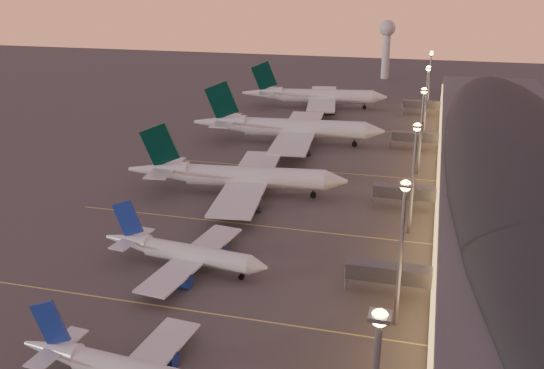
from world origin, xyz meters
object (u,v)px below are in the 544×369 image
(airliner_narrow_north, at_px, (184,253))
(airliner_wide_mid, at_px, (288,128))
(airliner_wide_near, at_px, (236,177))
(airliner_narrow_south, at_px, (122,369))
(airliner_wide_far, at_px, (314,96))
(radar_tower, at_px, (387,39))

(airliner_narrow_north, relative_size, airliner_wide_mid, 0.55)
(airliner_narrow_north, xyz_separation_m, airliner_wide_near, (-3.62, 44.48, 1.54))
(airliner_narrow_south, relative_size, airliner_narrow_north, 0.92)
(airliner_wide_near, height_order, airliner_wide_mid, airliner_wide_mid)
(airliner_wide_mid, bearing_deg, airliner_wide_far, 87.39)
(airliner_narrow_north, distance_m, airliner_wide_far, 159.99)
(airliner_narrow_south, bearing_deg, radar_tower, 92.41)
(airliner_wide_mid, height_order, airliner_wide_far, airliner_wide_mid)
(radar_tower, bearing_deg, airliner_narrow_south, -92.07)
(airliner_narrow_north, distance_m, airliner_wide_mid, 98.63)
(airliner_narrow_north, bearing_deg, airliner_wide_far, 98.65)
(airliner_narrow_south, distance_m, radar_tower, 287.97)
(airliner_narrow_north, xyz_separation_m, radar_tower, (16.84, 250.08, 18.48))
(airliner_narrow_south, height_order, radar_tower, radar_tower)
(airliner_wide_near, relative_size, airliner_wide_far, 0.93)
(airliner_narrow_north, bearing_deg, airliner_narrow_south, -73.58)
(airliner_narrow_south, bearing_deg, airliner_wide_far, 98.04)
(airliner_narrow_south, distance_m, airliner_wide_near, 82.20)
(airliner_wide_near, bearing_deg, airliner_narrow_north, -92.42)
(airliner_wide_near, bearing_deg, radar_tower, 77.23)
(airliner_wide_far, bearing_deg, radar_tower, 66.79)
(airliner_wide_far, bearing_deg, airliner_narrow_north, -97.03)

